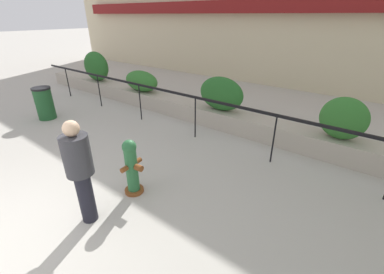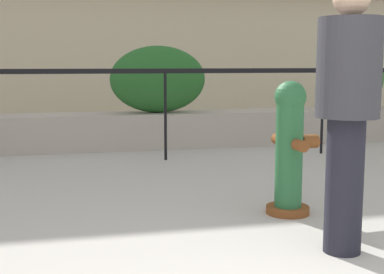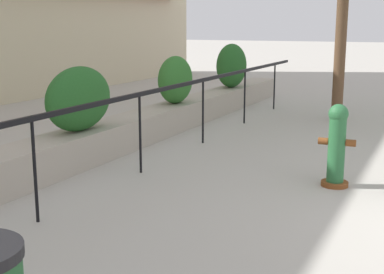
# 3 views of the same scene
# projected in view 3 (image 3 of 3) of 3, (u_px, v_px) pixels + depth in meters

# --- Properties ---
(planter_wall_low) EXTENTS (18.00, 0.70, 0.50)m
(planter_wall_low) POSITION_uv_depth(u_px,v_px,m) (77.00, 148.00, 8.02)
(planter_wall_low) COLOR #ADA393
(planter_wall_low) RESTS_ON ground
(fence_railing_segment) EXTENTS (15.00, 0.05, 1.15)m
(fence_railing_segment) POSITION_uv_depth(u_px,v_px,m) (139.00, 102.00, 7.40)
(fence_railing_segment) COLOR black
(fence_railing_segment) RESTS_ON ground
(hedge_bush_2) EXTENTS (1.39, 0.56, 0.96)m
(hedge_bush_2) POSITION_uv_depth(u_px,v_px,m) (79.00, 99.00, 7.95)
(hedge_bush_2) COLOR #235B23
(hedge_bush_2) RESTS_ON planter_wall_low
(hedge_bush_3) EXTENTS (0.99, 0.60, 0.95)m
(hedge_bush_3) POSITION_uv_depth(u_px,v_px,m) (175.00, 80.00, 10.72)
(hedge_bush_3) COLOR #2D6B28
(hedge_bush_3) RESTS_ON planter_wall_low
(hedge_bush_4) EXTENTS (1.08, 0.70, 1.09)m
(hedge_bush_4) POSITION_uv_depth(u_px,v_px,m) (232.00, 66.00, 13.44)
(hedge_bush_4) COLOR #235B23
(hedge_bush_4) RESTS_ON planter_wall_low
(fire_hydrant) EXTENTS (0.45, 0.48, 1.08)m
(fire_hydrant) POSITION_uv_depth(u_px,v_px,m) (337.00, 145.00, 6.87)
(fire_hydrant) COLOR brown
(fire_hydrant) RESTS_ON ground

